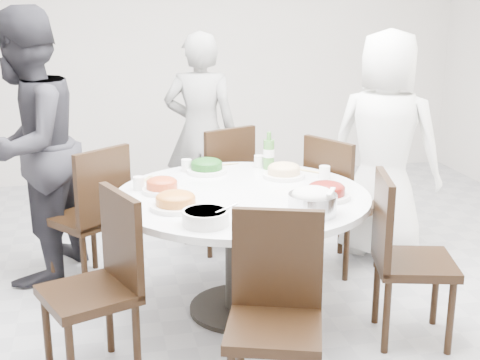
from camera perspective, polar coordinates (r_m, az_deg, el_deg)
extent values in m
cube|color=#A0A1A5|center=(4.30, -0.25, -10.33)|extent=(6.00, 6.00, 0.01)
cube|color=silver|center=(6.83, -5.68, 11.67)|extent=(6.00, 0.01, 2.80)
cylinder|color=white|center=(4.04, 0.15, -6.28)|extent=(1.50, 1.50, 0.75)
cube|color=black|center=(4.70, 8.95, -1.91)|extent=(0.57, 0.57, 0.95)
cube|color=black|center=(5.03, -2.06, -0.54)|extent=(0.55, 0.55, 0.95)
cube|color=black|center=(4.50, -12.93, -2.97)|extent=(0.59, 0.59, 0.95)
cube|color=black|center=(3.42, -12.83, -9.15)|extent=(0.55, 0.55, 0.95)
cube|color=black|center=(3.03, 2.94, -12.22)|extent=(0.53, 0.53, 0.95)
cube|color=black|center=(3.81, 14.72, -6.58)|extent=(0.51, 0.51, 0.95)
imported|color=white|center=(4.89, 12.26, 2.88)|extent=(0.96, 0.92, 1.65)
imported|color=black|center=(5.37, -3.37, 4.08)|extent=(0.66, 0.52, 1.60)
imported|color=black|center=(4.59, -17.65, 2.66)|extent=(1.00, 1.09, 1.81)
cylinder|color=white|center=(4.36, -2.86, 1.08)|extent=(0.26, 0.26, 0.07)
cylinder|color=white|center=(4.25, 3.77, 0.69)|extent=(0.26, 0.26, 0.07)
cylinder|color=white|center=(3.96, -6.68, -0.60)|extent=(0.24, 0.24, 0.06)
cylinder|color=white|center=(3.85, 7.37, -1.06)|extent=(0.27, 0.27, 0.07)
cylinder|color=white|center=(3.65, -5.51, -1.89)|extent=(0.28, 0.28, 0.07)
cylinder|color=silver|center=(3.56, 6.20, -2.07)|extent=(0.26, 0.26, 0.11)
cylinder|color=white|center=(3.40, -2.96, -3.21)|extent=(0.24, 0.24, 0.07)
cylinder|color=#3C7930|center=(4.43, 2.47, 2.53)|extent=(0.07, 0.07, 0.25)
cylinder|color=white|center=(4.47, -1.14, 1.56)|extent=(0.07, 0.07, 0.08)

